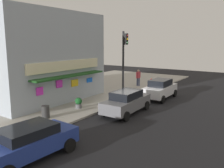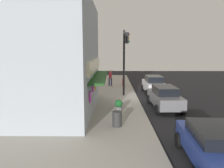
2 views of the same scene
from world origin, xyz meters
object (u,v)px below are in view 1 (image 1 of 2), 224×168
(fire_hydrant, at_px, (151,83))
(pedestrian, at_px, (138,77))
(traffic_light, at_px, (124,55))
(potted_plant_by_doorway, at_px, (79,103))
(trash_can, at_px, (46,112))
(parked_car_white, at_px, (160,89))
(parked_car_blue, at_px, (28,142))
(parked_car_grey, at_px, (126,102))

(fire_hydrant, relative_size, pedestrian, 0.51)
(traffic_light, distance_m, potted_plant_by_doorway, 6.21)
(trash_can, height_order, pedestrian, pedestrian)
(pedestrian, height_order, potted_plant_by_doorway, pedestrian)
(fire_hydrant, xyz_separation_m, parked_car_white, (-4.04, -2.73, 0.30))
(pedestrian, xyz_separation_m, parked_car_blue, (-17.21, -4.01, -0.36))
(pedestrian, relative_size, parked_car_blue, 0.42)
(traffic_light, distance_m, fire_hydrant, 6.36)
(parked_car_grey, bearing_deg, pedestrian, 23.59)
(traffic_light, relative_size, parked_car_white, 1.38)
(pedestrian, bearing_deg, parked_car_blue, -166.88)
(parked_car_blue, height_order, parked_car_grey, parked_car_grey)
(traffic_light, xyz_separation_m, parked_car_blue, (-11.94, -2.63, -3.00))
(traffic_light, xyz_separation_m, fire_hydrant, (5.49, -0.12, -3.20))
(pedestrian, xyz_separation_m, potted_plant_by_doorway, (-10.52, -0.72, -0.60))
(potted_plant_by_doorway, distance_m, parked_car_blue, 7.45)
(parked_car_white, relative_size, parked_car_grey, 0.94)
(trash_can, bearing_deg, traffic_light, -5.69)
(traffic_light, distance_m, parked_car_white, 4.32)
(traffic_light, height_order, trash_can, traffic_light)
(parked_car_white, distance_m, parked_car_blue, 13.40)
(trash_can, bearing_deg, parked_car_grey, -39.57)
(parked_car_blue, distance_m, parked_car_grey, 7.97)
(pedestrian, height_order, parked_car_grey, pedestrian)
(trash_can, xyz_separation_m, parked_car_grey, (4.20, -3.47, 0.29))
(traffic_light, height_order, potted_plant_by_doorway, traffic_light)
(traffic_light, bearing_deg, trash_can, 174.31)
(potted_plant_by_doorway, distance_m, parked_car_grey, 3.57)
(trash_can, distance_m, parked_car_blue, 5.12)
(pedestrian, distance_m, parked_car_grey, 10.08)
(fire_hydrant, distance_m, pedestrian, 1.62)
(pedestrian, bearing_deg, trash_can, -177.59)
(parked_car_grey, bearing_deg, parked_car_white, -2.05)
(parked_car_white, bearing_deg, fire_hydrant, 34.03)
(trash_can, relative_size, parked_car_grey, 0.18)
(potted_plant_by_doorway, xyz_separation_m, parked_car_blue, (-6.68, -3.29, 0.24))
(traffic_light, relative_size, fire_hydrant, 6.26)
(pedestrian, bearing_deg, parked_car_white, -132.02)
(fire_hydrant, xyz_separation_m, potted_plant_by_doorway, (-10.75, 0.78, -0.04))
(trash_can, bearing_deg, parked_car_blue, -137.63)
(fire_hydrant, distance_m, parked_car_grey, 9.80)
(parked_car_blue, bearing_deg, fire_hydrant, 8.19)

